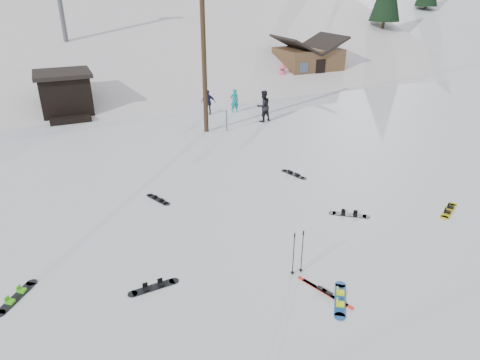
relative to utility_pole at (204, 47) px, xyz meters
name	(u,v)px	position (x,y,z in m)	size (l,w,h in m)	color
ground	(307,280)	(-2.00, -14.00, -4.68)	(200.00, 200.00, 0.00)	white
ski_slope	(101,131)	(-2.00, 41.00, -16.68)	(60.00, 75.00, 45.00)	white
ridge_right	(336,105)	(36.00, 36.00, -15.68)	(34.00, 85.00, 36.00)	white
treeline_right	(365,43)	(34.00, 28.00, -4.68)	(20.00, 60.00, 10.00)	black
treeline_crest	(71,27)	(-2.00, 72.00, -4.68)	(50.00, 6.00, 10.00)	black
utility_pole	(204,47)	(0.00, 0.00, 0.00)	(2.00, 0.26, 9.00)	#3A2819
trail_sign	(227,109)	(1.10, -0.42, -3.41)	(0.50, 0.09, 1.85)	#595B60
lift_hut	(65,94)	(-7.00, 6.94, -3.32)	(3.40, 4.10, 2.75)	black
cabin	(308,63)	(13.00, 10.00, -3.20)	(5.39, 4.40, 3.77)	brown
hero_snowboard	(340,299)	(-1.65, -15.09, -4.65)	(1.07, 1.34, 0.11)	#184CA1
hero_skis	(325,292)	(-1.86, -14.66, -4.65)	(0.71, 1.78, 0.10)	red
ski_poles	(298,253)	(-2.12, -13.59, -3.96)	(0.39, 0.10, 1.42)	black
board_scatter_a	(154,287)	(-6.12, -12.53, -4.65)	(1.47, 0.36, 0.10)	black
board_scatter_b	(158,199)	(-4.68, -7.31, -4.66)	(0.69, 1.29, 0.10)	black
board_scatter_c	(16,297)	(-9.63, -11.43, -4.65)	(1.06, 1.33, 0.11)	black
board_scatter_d	(349,214)	(1.45, -11.38, -4.65)	(1.24, 1.01, 0.10)	black
board_scatter_e	(449,210)	(5.05, -12.65, -4.65)	(1.44, 0.94, 0.11)	yellow
board_scatter_f	(294,174)	(1.45, -7.38, -4.66)	(0.61, 1.37, 0.10)	black
skier_teal	(234,101)	(3.07, 3.03, -3.91)	(0.56, 0.37, 1.53)	#0D837D
skier_dark	(263,106)	(3.86, 0.41, -3.72)	(0.93, 0.73, 1.91)	black
skier_pink	(282,76)	(9.60, 8.40, -3.79)	(1.15, 0.66, 1.78)	#F45680
skier_navy	(208,102)	(1.31, 3.22, -3.88)	(0.94, 0.39, 1.60)	#171939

